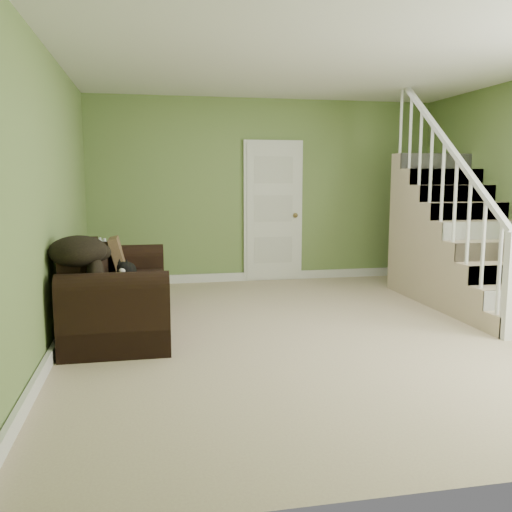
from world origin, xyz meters
name	(u,v)px	position (x,y,z in m)	size (l,w,h in m)	color
floor	(325,330)	(0.00, 0.00, 0.00)	(5.00, 5.50, 0.01)	tan
ceiling	(330,55)	(0.00, 0.00, 2.60)	(5.00, 5.50, 0.01)	white
wall_back	(266,191)	(0.00, 2.75, 1.30)	(5.00, 0.04, 2.60)	#718E4C
wall_left	(50,199)	(-2.50, 0.00, 1.30)	(0.04, 5.50, 2.60)	#718E4C
baseboard_back	(266,276)	(0.00, 2.72, 0.06)	(5.00, 0.04, 0.12)	white
baseboard_left	(61,339)	(-2.47, 0.00, 0.06)	(0.04, 5.50, 0.12)	white
door	(273,211)	(0.10, 2.71, 1.01)	(0.86, 0.12, 2.02)	white
staircase	(458,248)	(1.99, 0.97, 0.64)	(1.00, 2.51, 2.82)	tan
sofa	(115,296)	(-2.02, 0.51, 0.32)	(0.91, 2.12, 0.84)	black
side_table	(101,279)	(-2.26, 1.74, 0.28)	(0.57, 0.57, 0.77)	black
cat	(127,271)	(-1.90, 0.63, 0.55)	(0.24, 0.51, 0.25)	black
banana	(120,287)	(-1.95, 0.18, 0.48)	(0.05, 0.18, 0.05)	gold
throw_pillow	(118,255)	(-2.01, 1.19, 0.63)	(0.10, 0.40, 0.40)	#48331D
throw_blanket	(78,251)	(-2.27, -0.15, 0.87)	(0.48, 0.63, 0.26)	black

